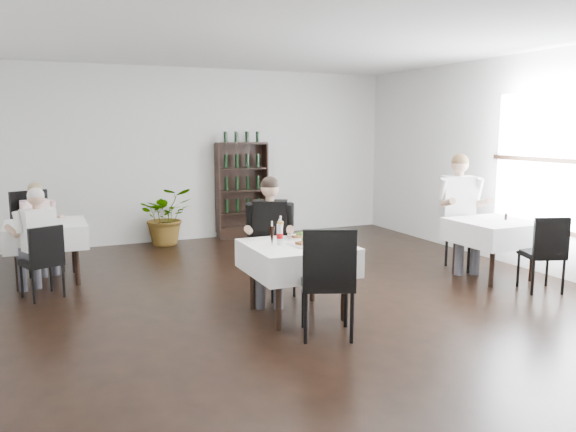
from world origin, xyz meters
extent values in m
plane|color=black|center=(0.00, 0.00, 0.00)|extent=(9.00, 9.00, 0.00)
plane|color=white|center=(0.00, 0.00, 3.00)|extent=(9.00, 9.00, 0.00)
plane|color=white|center=(0.00, 4.50, 1.50)|extent=(7.00, 0.00, 7.00)
plane|color=white|center=(3.50, 0.00, 1.50)|extent=(0.00, 9.00, 9.00)
cube|color=white|center=(3.48, 0.00, 1.55)|extent=(0.03, 2.20, 1.80)
cube|color=black|center=(3.46, 0.00, 0.63)|extent=(0.05, 2.30, 0.06)
cube|color=black|center=(0.60, 4.32, 0.10)|extent=(0.90, 0.28, 0.20)
cylinder|color=black|center=(-0.67, -0.36, 0.35)|extent=(0.06, 0.06, 0.71)
cylinder|color=black|center=(-0.67, 0.36, 0.35)|extent=(0.06, 0.06, 0.71)
cylinder|color=black|center=(0.07, -0.36, 0.35)|extent=(0.06, 0.06, 0.71)
cylinder|color=black|center=(0.07, 0.36, 0.35)|extent=(0.06, 0.06, 0.71)
cube|color=black|center=(-0.30, 0.00, 0.73)|extent=(0.85, 0.85, 0.04)
cube|color=white|center=(-0.30, 0.00, 0.62)|extent=(1.03, 1.03, 0.30)
cylinder|color=black|center=(-3.04, 2.16, 0.35)|extent=(0.06, 0.06, 0.71)
cylinder|color=black|center=(-3.04, 2.84, 0.35)|extent=(0.06, 0.06, 0.71)
cylinder|color=black|center=(-2.36, 2.16, 0.35)|extent=(0.06, 0.06, 0.71)
cylinder|color=black|center=(-2.36, 2.84, 0.35)|extent=(0.06, 0.06, 0.71)
cube|color=black|center=(-2.70, 2.50, 0.73)|extent=(0.80, 0.80, 0.04)
cube|color=white|center=(-2.70, 2.50, 0.62)|extent=(0.98, 0.98, 0.30)
cylinder|color=black|center=(2.36, -0.04, 0.35)|extent=(0.06, 0.06, 0.71)
cylinder|color=black|center=(2.36, 0.64, 0.35)|extent=(0.06, 0.06, 0.71)
cylinder|color=black|center=(3.04, -0.04, 0.35)|extent=(0.06, 0.06, 0.71)
cylinder|color=black|center=(3.04, 0.64, 0.35)|extent=(0.06, 0.06, 0.71)
cube|color=black|center=(2.70, 0.30, 0.73)|extent=(0.80, 0.80, 0.04)
cube|color=white|center=(2.70, 0.30, 0.62)|extent=(0.98, 0.98, 0.30)
imported|color=#245B1F|center=(-0.80, 4.20, 0.49)|extent=(0.92, 0.81, 0.99)
cylinder|color=black|center=(-0.39, 0.47, 0.21)|extent=(0.03, 0.03, 0.41)
cylinder|color=black|center=(-0.52, 0.80, 0.21)|extent=(0.03, 0.03, 0.41)
cylinder|color=black|center=(-0.06, 0.60, 0.21)|extent=(0.03, 0.03, 0.41)
cylinder|color=black|center=(-0.19, 0.93, 0.21)|extent=(0.03, 0.03, 0.41)
cube|color=black|center=(-0.29, 0.70, 0.44)|extent=(0.53, 0.53, 0.06)
cube|color=black|center=(-0.36, 0.87, 0.68)|extent=(0.40, 0.19, 0.45)
cylinder|color=black|center=(-0.02, -0.55, 0.24)|extent=(0.04, 0.04, 0.49)
cylinder|color=black|center=(-0.18, -0.94, 0.24)|extent=(0.04, 0.04, 0.49)
cylinder|color=black|center=(-0.41, -0.39, 0.24)|extent=(0.04, 0.04, 0.49)
cylinder|color=black|center=(-0.57, -0.78, 0.24)|extent=(0.04, 0.04, 0.49)
cube|color=black|center=(-0.29, -0.67, 0.52)|extent=(0.64, 0.64, 0.07)
cube|color=black|center=(-0.38, -0.87, 0.81)|extent=(0.47, 0.24, 0.53)
cylinder|color=black|center=(-2.91, 2.75, 0.25)|extent=(0.04, 0.04, 0.51)
cylinder|color=black|center=(-3.09, 3.16, 0.25)|extent=(0.04, 0.04, 0.51)
cylinder|color=black|center=(-2.51, 2.93, 0.25)|extent=(0.04, 0.04, 0.51)
cylinder|color=black|center=(-2.68, 3.33, 0.25)|extent=(0.04, 0.04, 0.51)
cube|color=black|center=(-2.80, 3.04, 0.54)|extent=(0.67, 0.67, 0.08)
cube|color=black|center=(-2.89, 3.26, 0.84)|extent=(0.49, 0.25, 0.55)
cylinder|color=black|center=(-2.68, 1.98, 0.20)|extent=(0.03, 0.03, 0.40)
cylinder|color=black|center=(-2.55, 1.66, 0.20)|extent=(0.03, 0.03, 0.40)
cylinder|color=black|center=(-2.99, 1.85, 0.20)|extent=(0.03, 0.03, 0.40)
cylinder|color=black|center=(-2.87, 1.53, 0.20)|extent=(0.03, 0.03, 0.40)
cube|color=black|center=(-2.77, 1.76, 0.42)|extent=(0.51, 0.51, 0.06)
cube|color=black|center=(-2.70, 1.59, 0.65)|extent=(0.38, 0.19, 0.43)
cylinder|color=black|center=(2.58, 0.62, 0.25)|extent=(0.04, 0.04, 0.50)
cylinder|color=black|center=(2.56, 1.05, 0.25)|extent=(0.04, 0.04, 0.50)
cylinder|color=black|center=(3.02, 0.64, 0.25)|extent=(0.04, 0.04, 0.50)
cylinder|color=black|center=(2.99, 1.08, 0.25)|extent=(0.04, 0.04, 0.50)
cube|color=black|center=(2.79, 0.85, 0.53)|extent=(0.53, 0.53, 0.08)
cube|color=black|center=(2.78, 1.08, 0.83)|extent=(0.50, 0.08, 0.54)
cylinder|color=black|center=(3.03, -0.29, 0.21)|extent=(0.03, 0.03, 0.43)
cylinder|color=black|center=(2.90, -0.64, 0.21)|extent=(0.03, 0.03, 0.43)
cylinder|color=black|center=(2.68, -0.16, 0.21)|extent=(0.03, 0.03, 0.43)
cylinder|color=black|center=(2.55, -0.51, 0.21)|extent=(0.03, 0.03, 0.43)
cube|color=black|center=(2.79, -0.40, 0.46)|extent=(0.55, 0.55, 0.07)
cube|color=black|center=(2.72, -0.58, 0.71)|extent=(0.42, 0.19, 0.47)
cube|color=#43434B|center=(-0.51, 0.50, 0.56)|extent=(0.30, 0.44, 0.14)
cylinder|color=#43434B|center=(-0.59, 0.34, 0.24)|extent=(0.11, 0.11, 0.49)
cube|color=#43434B|center=(-0.33, 0.42, 0.56)|extent=(0.30, 0.44, 0.14)
cylinder|color=#43434B|center=(-0.41, 0.26, 0.24)|extent=(0.11, 0.11, 0.49)
cube|color=black|center=(-0.35, 0.63, 0.88)|extent=(0.45, 0.36, 0.55)
cylinder|color=tan|center=(-0.66, 0.48, 0.86)|extent=(0.20, 0.31, 0.15)
cylinder|color=tan|center=(-0.25, 0.29, 0.86)|extent=(0.20, 0.31, 0.15)
sphere|color=tan|center=(-0.36, 0.61, 1.30)|extent=(0.21, 0.21, 0.21)
sphere|color=black|center=(-0.36, 0.61, 1.33)|extent=(0.21, 0.21, 0.21)
cube|color=#43434B|center=(-2.82, 2.87, 0.48)|extent=(0.25, 0.38, 0.12)
cylinder|color=#43434B|center=(-2.76, 2.73, 0.21)|extent=(0.09, 0.09, 0.42)
cube|color=#43434B|center=(-2.66, 2.94, 0.48)|extent=(0.25, 0.38, 0.12)
cylinder|color=#43434B|center=(-2.60, 2.80, 0.21)|extent=(0.09, 0.09, 0.42)
cube|color=beige|center=(-2.80, 3.06, 0.77)|extent=(0.39, 0.31, 0.47)
cylinder|color=tan|center=(-2.90, 2.77, 0.75)|extent=(0.17, 0.27, 0.13)
cylinder|color=tan|center=(-2.53, 2.92, 0.75)|extent=(0.17, 0.27, 0.13)
sphere|color=tan|center=(-2.80, 3.04, 1.13)|extent=(0.18, 0.18, 0.18)
sphere|color=olive|center=(-2.80, 3.04, 1.16)|extent=(0.18, 0.18, 0.18)
cube|color=#43434B|center=(-2.77, 2.04, 0.50)|extent=(0.27, 0.39, 0.12)
cylinder|color=#43434B|center=(-2.83, 2.19, 0.22)|extent=(0.10, 0.10, 0.44)
cube|color=#43434B|center=(-2.93, 1.97, 0.50)|extent=(0.27, 0.39, 0.12)
cylinder|color=#43434B|center=(-2.99, 2.11, 0.22)|extent=(0.10, 0.10, 0.44)
cube|color=silver|center=(-2.77, 1.85, 0.79)|extent=(0.41, 0.33, 0.49)
cylinder|color=tan|center=(-2.69, 2.16, 0.78)|extent=(0.18, 0.28, 0.14)
cylinder|color=tan|center=(-3.06, 1.99, 0.78)|extent=(0.18, 0.28, 0.14)
sphere|color=tan|center=(-2.78, 1.87, 1.17)|extent=(0.19, 0.19, 0.19)
sphere|color=beige|center=(-2.78, 1.87, 1.20)|extent=(0.19, 0.19, 0.19)
cube|color=#43434B|center=(2.46, 0.79, 0.63)|extent=(0.30, 0.50, 0.16)
cylinder|color=#43434B|center=(2.39, 0.59, 0.27)|extent=(0.12, 0.12, 0.55)
cube|color=#43434B|center=(2.67, 0.72, 0.63)|extent=(0.30, 0.50, 0.16)
cylinder|color=#43434B|center=(2.61, 0.52, 0.27)|extent=(0.12, 0.12, 0.55)
cube|color=silver|center=(2.63, 0.95, 1.00)|extent=(0.50, 0.38, 0.62)
cylinder|color=tan|center=(2.29, 0.75, 0.98)|extent=(0.19, 0.36, 0.17)
cylinder|color=tan|center=(2.78, 0.59, 0.98)|extent=(0.19, 0.36, 0.17)
sphere|color=tan|center=(2.62, 0.93, 1.47)|extent=(0.24, 0.24, 0.24)
sphere|color=brown|center=(2.62, 0.93, 1.50)|extent=(0.24, 0.24, 0.24)
cube|color=white|center=(-0.17, 0.25, 0.78)|extent=(0.26, 0.26, 0.02)
cube|color=#532C17|center=(-0.20, 0.24, 0.80)|extent=(0.09, 0.07, 0.02)
sphere|color=#3C7E21|center=(-0.12, 0.29, 0.81)|extent=(0.05, 0.05, 0.05)
cube|color=brown|center=(-0.15, 0.20, 0.79)|extent=(0.10, 0.09, 0.02)
cube|color=white|center=(-0.27, -0.10, 0.78)|extent=(0.31, 0.31, 0.02)
cube|color=#532C17|center=(-0.30, -0.13, 0.80)|extent=(0.13, 0.12, 0.03)
sphere|color=#3C7E21|center=(-0.21, -0.06, 0.82)|extent=(0.07, 0.07, 0.07)
cube|color=brown|center=(-0.25, -0.17, 0.80)|extent=(0.11, 0.09, 0.02)
cone|color=black|center=(-0.59, -0.03, 0.88)|extent=(0.06, 0.06, 0.21)
cylinder|color=silver|center=(-0.59, -0.03, 1.01)|extent=(0.02, 0.02, 0.05)
cone|color=gold|center=(-0.47, 0.05, 0.89)|extent=(0.07, 0.07, 0.24)
cylinder|color=silver|center=(-0.47, 0.05, 1.04)|extent=(0.02, 0.02, 0.06)
cylinder|color=silver|center=(-0.48, 0.04, 0.88)|extent=(0.06, 0.06, 0.22)
cylinder|color=#A9090B|center=(-0.48, 0.04, 0.86)|extent=(0.07, 0.07, 0.05)
cylinder|color=silver|center=(-0.48, 0.04, 1.01)|extent=(0.03, 0.03, 0.05)
cube|color=black|center=(-0.03, -0.26, 0.77)|extent=(0.20, 0.17, 0.01)
cylinder|color=silver|center=(-0.05, -0.26, 0.78)|extent=(0.05, 0.19, 0.01)
cylinder|color=silver|center=(-0.01, -0.26, 0.78)|extent=(0.06, 0.19, 0.01)
cylinder|color=black|center=(2.87, 0.28, 0.81)|extent=(0.04, 0.04, 0.09)
camera|label=1|loc=(-2.72, -5.23, 1.97)|focal=35.00mm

